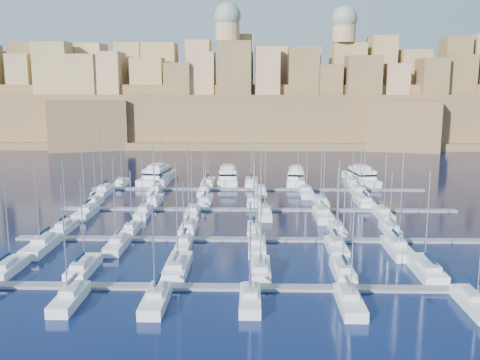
{
  "coord_description": "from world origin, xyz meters",
  "views": [
    {
      "loc": [
        -0.92,
        -100.82,
        26.86
      ],
      "look_at": [
        -3.66,
        6.0,
        7.33
      ],
      "focal_mm": 40.0,
      "sensor_mm": 36.0,
      "label": 1
    }
  ],
  "objects_px": {
    "sailboat_0": "(9,268)",
    "sailboat_4": "(343,270)",
    "motor_yacht_a": "(158,176)",
    "motor_yacht_c": "(296,177)",
    "sailboat_2": "(177,267)",
    "motor_yacht_b": "(228,177)",
    "motor_yacht_d": "(361,177)"
  },
  "relations": [
    {
      "from": "motor_yacht_c",
      "to": "sailboat_4",
      "type": "bearing_deg",
      "value": -89.0
    },
    {
      "from": "sailboat_2",
      "to": "motor_yacht_c",
      "type": "bearing_deg",
      "value": 72.0
    },
    {
      "from": "motor_yacht_a",
      "to": "sailboat_2",
      "type": "bearing_deg",
      "value": -77.66
    },
    {
      "from": "sailboat_2",
      "to": "motor_yacht_c",
      "type": "distance_m",
      "value": 72.34
    },
    {
      "from": "motor_yacht_c",
      "to": "motor_yacht_b",
      "type": "bearing_deg",
      "value": 177.72
    },
    {
      "from": "sailboat_0",
      "to": "sailboat_4",
      "type": "distance_m",
      "value": 47.71
    },
    {
      "from": "sailboat_0",
      "to": "motor_yacht_b",
      "type": "height_order",
      "value": "sailboat_0"
    },
    {
      "from": "motor_yacht_c",
      "to": "motor_yacht_d",
      "type": "xyz_separation_m",
      "value": [
        17.69,
        1.29,
        0.0
      ]
    },
    {
      "from": "motor_yacht_a",
      "to": "motor_yacht_d",
      "type": "bearing_deg",
      "value": -0.63
    },
    {
      "from": "motor_yacht_d",
      "to": "motor_yacht_b",
      "type": "bearing_deg",
      "value": -179.11
    },
    {
      "from": "sailboat_2",
      "to": "motor_yacht_c",
      "type": "xyz_separation_m",
      "value": [
        22.35,
        68.79,
        0.95
      ]
    },
    {
      "from": "sailboat_0",
      "to": "motor_yacht_d",
      "type": "relative_size",
      "value": 0.7
    },
    {
      "from": "motor_yacht_a",
      "to": "motor_yacht_c",
      "type": "height_order",
      "value": "same"
    },
    {
      "from": "sailboat_2",
      "to": "motor_yacht_d",
      "type": "height_order",
      "value": "sailboat_2"
    },
    {
      "from": "sailboat_0",
      "to": "motor_yacht_a",
      "type": "relative_size",
      "value": 0.65
    },
    {
      "from": "motor_yacht_c",
      "to": "motor_yacht_d",
      "type": "distance_m",
      "value": 17.74
    },
    {
      "from": "sailboat_0",
      "to": "motor_yacht_c",
      "type": "relative_size",
      "value": 0.83
    },
    {
      "from": "motor_yacht_c",
      "to": "sailboat_0",
      "type": "bearing_deg",
      "value": -123.7
    },
    {
      "from": "sailboat_4",
      "to": "motor_yacht_d",
      "type": "relative_size",
      "value": 0.8
    },
    {
      "from": "motor_yacht_a",
      "to": "motor_yacht_b",
      "type": "distance_m",
      "value": 19.48
    },
    {
      "from": "motor_yacht_a",
      "to": "motor_yacht_d",
      "type": "relative_size",
      "value": 1.07
    },
    {
      "from": "sailboat_4",
      "to": "sailboat_0",
      "type": "bearing_deg",
      "value": -179.95
    },
    {
      "from": "motor_yacht_a",
      "to": "motor_yacht_b",
      "type": "relative_size",
      "value": 1.17
    },
    {
      "from": "sailboat_2",
      "to": "motor_yacht_b",
      "type": "distance_m",
      "value": 69.64
    },
    {
      "from": "motor_yacht_a",
      "to": "motor_yacht_c",
      "type": "relative_size",
      "value": 1.27
    },
    {
      "from": "sailboat_0",
      "to": "sailboat_4",
      "type": "relative_size",
      "value": 0.88
    },
    {
      "from": "sailboat_0",
      "to": "motor_yacht_d",
      "type": "xyz_separation_m",
      "value": [
        64.18,
        70.99,
        0.99
      ]
    },
    {
      "from": "motor_yacht_b",
      "to": "sailboat_2",
      "type": "bearing_deg",
      "value": -93.28
    },
    {
      "from": "sailboat_2",
      "to": "motor_yacht_b",
      "type": "relative_size",
      "value": 0.93
    },
    {
      "from": "motor_yacht_a",
      "to": "motor_yacht_c",
      "type": "xyz_separation_m",
      "value": [
        37.82,
        -1.9,
        0.0
      ]
    },
    {
      "from": "sailboat_4",
      "to": "motor_yacht_c",
      "type": "height_order",
      "value": "sailboat_4"
    },
    {
      "from": "sailboat_0",
      "to": "motor_yacht_c",
      "type": "distance_m",
      "value": 83.78
    }
  ]
}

